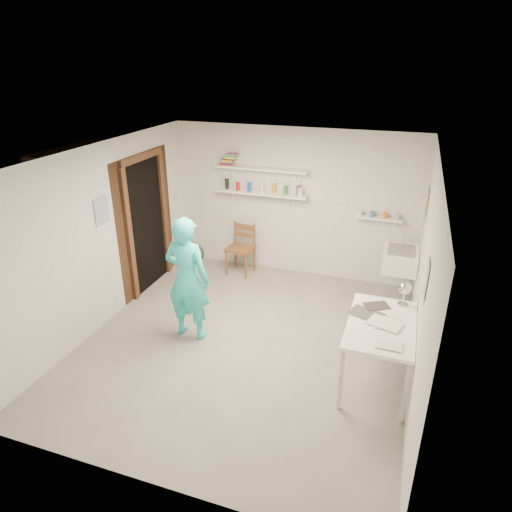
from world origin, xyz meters
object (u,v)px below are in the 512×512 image
(wooden_chair, at_px, (240,248))
(work_table, at_px, (378,354))
(man, at_px, (188,279))
(wall_clock, at_px, (193,252))
(belfast_sink, at_px, (400,259))
(desk_lamp, at_px, (405,288))

(wooden_chair, bearing_deg, work_table, -35.82)
(man, bearing_deg, wooden_chair, -85.72)
(wall_clock, xyz_separation_m, wooden_chair, (-0.02, 1.73, -0.65))
(wooden_chair, height_order, work_table, wooden_chair)
(belfast_sink, bearing_deg, man, -144.79)
(work_table, relative_size, desk_lamp, 8.00)
(belfast_sink, height_order, desk_lamp, desk_lamp)
(man, distance_m, desk_lamp, 2.60)
(work_table, bearing_deg, man, 175.25)
(work_table, bearing_deg, wall_clock, 170.12)
(wooden_chair, distance_m, desk_lamp, 3.16)
(wooden_chair, distance_m, work_table, 3.24)
(work_table, height_order, desk_lamp, desk_lamp)
(wall_clock, height_order, work_table, wall_clock)
(wooden_chair, relative_size, work_table, 0.76)
(wooden_chair, bearing_deg, desk_lamp, -26.92)
(desk_lamp, bearing_deg, wall_clock, -178.86)
(man, xyz_separation_m, wall_clock, (-0.01, 0.22, 0.27))
(man, bearing_deg, belfast_sink, -141.47)
(man, height_order, wall_clock, man)
(belfast_sink, distance_m, wall_clock, 2.98)
(belfast_sink, height_order, work_table, belfast_sink)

